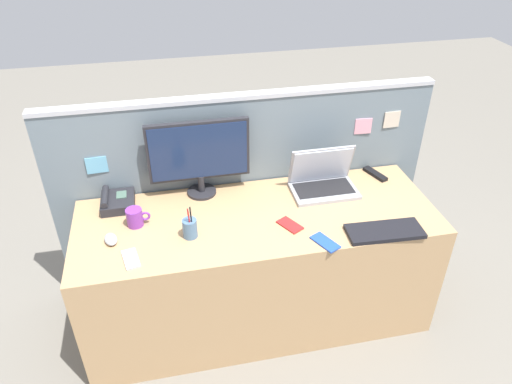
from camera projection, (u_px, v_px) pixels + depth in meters
name	position (u px, v px, depth m)	size (l,w,h in m)	color
ground_plane	(258.00, 312.00, 2.94)	(10.00, 10.00, 0.00)	slate
desk	(258.00, 268.00, 2.73)	(1.91, 0.69, 0.73)	tan
cubicle_divider	(245.00, 192.00, 2.90)	(2.20, 0.08, 1.26)	slate
desktop_monitor	(199.00, 154.00, 2.58)	(0.55, 0.16, 0.44)	#232328
laptop	(323.00, 179.00, 2.71)	(0.37, 0.24, 0.25)	#9EA0A8
desk_phone	(117.00, 201.00, 2.59)	(0.18, 0.20, 0.09)	#232328
keyboard_main	(385.00, 231.00, 2.41)	(0.38, 0.16, 0.02)	black
computer_mouse_right_hand	(111.00, 239.00, 2.35)	(0.06, 0.10, 0.03)	#9EA0A8
pen_cup	(190.00, 228.00, 2.36)	(0.07, 0.07, 0.19)	#4C7093
cell_phone_silver_slab	(131.00, 259.00, 2.24)	(0.07, 0.14, 0.01)	#B7BAC1
cell_phone_blue_case	(325.00, 242.00, 2.35)	(0.07, 0.15, 0.01)	blue
cell_phone_red_case	(290.00, 225.00, 2.46)	(0.07, 0.13, 0.01)	#B22323
tv_remote	(375.00, 174.00, 2.87)	(0.04, 0.17, 0.02)	black
coffee_mug	(135.00, 217.00, 2.44)	(0.12, 0.08, 0.10)	purple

